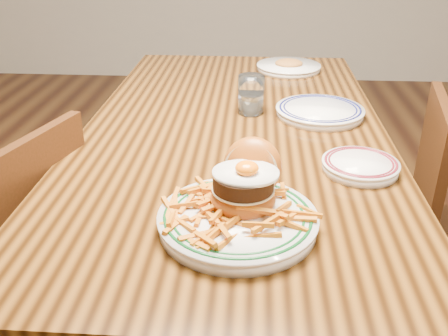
# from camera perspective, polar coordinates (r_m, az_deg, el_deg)

# --- Properties ---
(floor) EXTENTS (6.00, 6.00, 0.00)m
(floor) POSITION_cam_1_polar(r_m,az_deg,el_deg) (1.84, 0.95, -17.46)
(floor) COLOR black
(floor) RESTS_ON ground
(table) EXTENTS (0.85, 1.60, 0.75)m
(table) POSITION_cam_1_polar(r_m,az_deg,el_deg) (1.46, 1.14, 1.51)
(table) COLOR black
(table) RESTS_ON floor
(chair_left) EXTENTS (0.49, 0.49, 0.84)m
(chair_left) POSITION_cam_1_polar(r_m,az_deg,el_deg) (1.46, -22.68, -10.62)
(chair_left) COLOR #3B1B0C
(chair_left) RESTS_ON floor
(main_plate) EXTENTS (0.31, 0.32, 0.15)m
(main_plate) POSITION_cam_1_polar(r_m,az_deg,el_deg) (0.96, 1.89, -4.25)
(main_plate) COLOR white
(main_plate) RESTS_ON table
(side_plate) EXTENTS (0.18, 0.18, 0.03)m
(side_plate) POSITION_cam_1_polar(r_m,az_deg,el_deg) (1.21, 15.32, 0.33)
(side_plate) COLOR white
(side_plate) RESTS_ON table
(rear_plate) EXTENTS (0.26, 0.26, 0.03)m
(rear_plate) POSITION_cam_1_polar(r_m,az_deg,el_deg) (1.52, 10.89, 6.43)
(rear_plate) COLOR white
(rear_plate) RESTS_ON table
(water_glass) EXTENTS (0.08, 0.08, 0.12)m
(water_glass) POSITION_cam_1_polar(r_m,az_deg,el_deg) (1.51, 3.10, 8.12)
(water_glass) COLOR white
(water_glass) RESTS_ON table
(far_plate) EXTENTS (0.25, 0.25, 0.04)m
(far_plate) POSITION_cam_1_polar(r_m,az_deg,el_deg) (1.98, 7.40, 11.41)
(far_plate) COLOR white
(far_plate) RESTS_ON table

